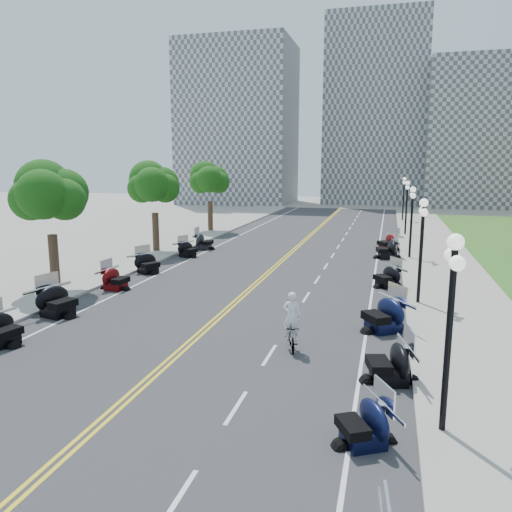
# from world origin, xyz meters

# --- Properties ---
(ground) EXTENTS (160.00, 160.00, 0.00)m
(ground) POSITION_xyz_m (0.00, 0.00, 0.00)
(ground) COLOR gray
(road) EXTENTS (16.00, 90.00, 0.01)m
(road) POSITION_xyz_m (0.00, 10.00, 0.00)
(road) COLOR #333335
(road) RESTS_ON ground
(centerline_yellow_a) EXTENTS (0.12, 90.00, 0.00)m
(centerline_yellow_a) POSITION_xyz_m (-0.12, 10.00, 0.01)
(centerline_yellow_a) COLOR yellow
(centerline_yellow_a) RESTS_ON road
(centerline_yellow_b) EXTENTS (0.12, 90.00, 0.00)m
(centerline_yellow_b) POSITION_xyz_m (0.12, 10.00, 0.01)
(centerline_yellow_b) COLOR yellow
(centerline_yellow_b) RESTS_ON road
(edge_line_north) EXTENTS (0.12, 90.00, 0.00)m
(edge_line_north) POSITION_xyz_m (6.40, 10.00, 0.01)
(edge_line_north) COLOR white
(edge_line_north) RESTS_ON road
(edge_line_south) EXTENTS (0.12, 90.00, 0.00)m
(edge_line_south) POSITION_xyz_m (-6.40, 10.00, 0.01)
(edge_line_south) COLOR white
(edge_line_south) RESTS_ON road
(lane_dash_3) EXTENTS (0.12, 2.00, 0.00)m
(lane_dash_3) POSITION_xyz_m (3.20, -12.00, 0.01)
(lane_dash_3) COLOR white
(lane_dash_3) RESTS_ON road
(lane_dash_4) EXTENTS (0.12, 2.00, 0.00)m
(lane_dash_4) POSITION_xyz_m (3.20, -8.00, 0.01)
(lane_dash_4) COLOR white
(lane_dash_4) RESTS_ON road
(lane_dash_5) EXTENTS (0.12, 2.00, 0.00)m
(lane_dash_5) POSITION_xyz_m (3.20, -4.00, 0.01)
(lane_dash_5) COLOR white
(lane_dash_5) RESTS_ON road
(lane_dash_6) EXTENTS (0.12, 2.00, 0.00)m
(lane_dash_6) POSITION_xyz_m (3.20, 0.00, 0.01)
(lane_dash_6) COLOR white
(lane_dash_6) RESTS_ON road
(lane_dash_7) EXTENTS (0.12, 2.00, 0.00)m
(lane_dash_7) POSITION_xyz_m (3.20, 4.00, 0.01)
(lane_dash_7) COLOR white
(lane_dash_7) RESTS_ON road
(lane_dash_8) EXTENTS (0.12, 2.00, 0.00)m
(lane_dash_8) POSITION_xyz_m (3.20, 8.00, 0.01)
(lane_dash_8) COLOR white
(lane_dash_8) RESTS_ON road
(lane_dash_9) EXTENTS (0.12, 2.00, 0.00)m
(lane_dash_9) POSITION_xyz_m (3.20, 12.00, 0.01)
(lane_dash_9) COLOR white
(lane_dash_9) RESTS_ON road
(lane_dash_10) EXTENTS (0.12, 2.00, 0.00)m
(lane_dash_10) POSITION_xyz_m (3.20, 16.00, 0.01)
(lane_dash_10) COLOR white
(lane_dash_10) RESTS_ON road
(lane_dash_11) EXTENTS (0.12, 2.00, 0.00)m
(lane_dash_11) POSITION_xyz_m (3.20, 20.00, 0.01)
(lane_dash_11) COLOR white
(lane_dash_11) RESTS_ON road
(lane_dash_12) EXTENTS (0.12, 2.00, 0.00)m
(lane_dash_12) POSITION_xyz_m (3.20, 24.00, 0.01)
(lane_dash_12) COLOR white
(lane_dash_12) RESTS_ON road
(lane_dash_13) EXTENTS (0.12, 2.00, 0.00)m
(lane_dash_13) POSITION_xyz_m (3.20, 28.00, 0.01)
(lane_dash_13) COLOR white
(lane_dash_13) RESTS_ON road
(lane_dash_14) EXTENTS (0.12, 2.00, 0.00)m
(lane_dash_14) POSITION_xyz_m (3.20, 32.00, 0.01)
(lane_dash_14) COLOR white
(lane_dash_14) RESTS_ON road
(lane_dash_15) EXTENTS (0.12, 2.00, 0.00)m
(lane_dash_15) POSITION_xyz_m (3.20, 36.00, 0.01)
(lane_dash_15) COLOR white
(lane_dash_15) RESTS_ON road
(lane_dash_16) EXTENTS (0.12, 2.00, 0.00)m
(lane_dash_16) POSITION_xyz_m (3.20, 40.00, 0.01)
(lane_dash_16) COLOR white
(lane_dash_16) RESTS_ON road
(lane_dash_17) EXTENTS (0.12, 2.00, 0.00)m
(lane_dash_17) POSITION_xyz_m (3.20, 44.00, 0.01)
(lane_dash_17) COLOR white
(lane_dash_17) RESTS_ON road
(lane_dash_18) EXTENTS (0.12, 2.00, 0.00)m
(lane_dash_18) POSITION_xyz_m (3.20, 48.00, 0.01)
(lane_dash_18) COLOR white
(lane_dash_18) RESTS_ON road
(lane_dash_19) EXTENTS (0.12, 2.00, 0.00)m
(lane_dash_19) POSITION_xyz_m (3.20, 52.00, 0.01)
(lane_dash_19) COLOR white
(lane_dash_19) RESTS_ON road
(sidewalk_north) EXTENTS (5.00, 90.00, 0.15)m
(sidewalk_north) POSITION_xyz_m (10.50, 10.00, 0.07)
(sidewalk_north) COLOR #9E9991
(sidewalk_north) RESTS_ON ground
(sidewalk_south) EXTENTS (5.00, 90.00, 0.15)m
(sidewalk_south) POSITION_xyz_m (-10.50, 10.00, 0.07)
(sidewalk_south) COLOR #9E9991
(sidewalk_south) RESTS_ON ground
(distant_block_a) EXTENTS (18.00, 14.00, 26.00)m
(distant_block_a) POSITION_xyz_m (-18.00, 62.00, 13.00)
(distant_block_a) COLOR gray
(distant_block_a) RESTS_ON ground
(distant_block_b) EXTENTS (16.00, 12.00, 30.00)m
(distant_block_b) POSITION_xyz_m (4.00, 68.00, 15.00)
(distant_block_b) COLOR gray
(distant_block_b) RESTS_ON ground
(distant_block_c) EXTENTS (20.00, 14.00, 22.00)m
(distant_block_c) POSITION_xyz_m (22.00, 65.00, 11.00)
(distant_block_c) COLOR gray
(distant_block_c) RESTS_ON ground
(street_lamp_1) EXTENTS (0.50, 1.20, 4.90)m
(street_lamp_1) POSITION_xyz_m (8.60, -8.00, 2.60)
(street_lamp_1) COLOR black
(street_lamp_1) RESTS_ON sidewalk_north
(street_lamp_2) EXTENTS (0.50, 1.20, 4.90)m
(street_lamp_2) POSITION_xyz_m (8.60, 4.00, 2.60)
(street_lamp_2) COLOR black
(street_lamp_2) RESTS_ON sidewalk_north
(street_lamp_3) EXTENTS (0.50, 1.20, 4.90)m
(street_lamp_3) POSITION_xyz_m (8.60, 16.00, 2.60)
(street_lamp_3) COLOR black
(street_lamp_3) RESTS_ON sidewalk_north
(street_lamp_4) EXTENTS (0.50, 1.20, 4.90)m
(street_lamp_4) POSITION_xyz_m (8.60, 28.00, 2.60)
(street_lamp_4) COLOR black
(street_lamp_4) RESTS_ON sidewalk_north
(street_lamp_5) EXTENTS (0.50, 1.20, 4.90)m
(street_lamp_5) POSITION_xyz_m (8.60, 40.00, 2.60)
(street_lamp_5) COLOR black
(street_lamp_5) RESTS_ON sidewalk_north
(tree_2) EXTENTS (4.80, 4.80, 9.20)m
(tree_2) POSITION_xyz_m (-10.00, 2.00, 4.75)
(tree_2) COLOR #235619
(tree_2) RESTS_ON sidewalk_south
(tree_3) EXTENTS (4.80, 4.80, 9.20)m
(tree_3) POSITION_xyz_m (-10.00, 14.00, 4.75)
(tree_3) COLOR #235619
(tree_3) RESTS_ON sidewalk_south
(tree_4) EXTENTS (4.80, 4.80, 9.20)m
(tree_4) POSITION_xyz_m (-10.00, 26.00, 4.75)
(tree_4) COLOR #235619
(tree_4) RESTS_ON sidewalk_south
(motorcycle_n_3) EXTENTS (2.41, 2.41, 1.24)m
(motorcycle_n_3) POSITION_xyz_m (6.71, -8.97, 0.62)
(motorcycle_n_3) COLOR black
(motorcycle_n_3) RESTS_ON road
(motorcycle_n_4) EXTENTS (2.46, 2.46, 1.42)m
(motorcycle_n_4) POSITION_xyz_m (7.29, -5.20, 0.71)
(motorcycle_n_4) COLOR black
(motorcycle_n_4) RESTS_ON road
(motorcycle_n_5) EXTENTS (3.06, 3.06, 1.54)m
(motorcycle_n_5) POSITION_xyz_m (7.04, -0.30, 0.77)
(motorcycle_n_5) COLOR black
(motorcycle_n_5) RESTS_ON road
(motorcycle_n_7) EXTENTS (2.61, 2.61, 1.31)m
(motorcycle_n_7) POSITION_xyz_m (7.14, 7.27, 0.66)
(motorcycle_n_7) COLOR black
(motorcycle_n_7) RESTS_ON road
(motorcycle_n_9) EXTENTS (2.58, 2.58, 1.52)m
(motorcycle_n_9) POSITION_xyz_m (7.05, 15.85, 0.76)
(motorcycle_n_9) COLOR black
(motorcycle_n_9) RESTS_ON road
(motorcycle_n_10) EXTENTS (2.89, 2.89, 1.47)m
(motorcycle_n_10) POSITION_xyz_m (7.10, 19.23, 0.73)
(motorcycle_n_10) COLOR #590A0C
(motorcycle_n_10) RESTS_ON road
(motorcycle_s_4) EXTENTS (2.29, 2.29, 1.36)m
(motorcycle_s_4) POSITION_xyz_m (-6.71, -5.62, 0.68)
(motorcycle_s_4) COLOR black
(motorcycle_s_4) RESTS_ON road
(motorcycle_s_5) EXTENTS (2.65, 2.65, 1.52)m
(motorcycle_s_5) POSITION_xyz_m (-6.97, -1.96, 0.76)
(motorcycle_s_5) COLOR black
(motorcycle_s_5) RESTS_ON road
(motorcycle_s_6) EXTENTS (1.99, 1.99, 1.32)m
(motorcycle_s_6) POSITION_xyz_m (-6.96, 2.93, 0.66)
(motorcycle_s_6) COLOR #590A0C
(motorcycle_s_6) RESTS_ON road
(motorcycle_s_7) EXTENTS (2.66, 2.66, 1.36)m
(motorcycle_s_7) POSITION_xyz_m (-7.20, 7.13, 0.68)
(motorcycle_s_7) COLOR black
(motorcycle_s_7) RESTS_ON road
(motorcycle_s_8) EXTENTS (2.36, 2.36, 1.24)m
(motorcycle_s_8) POSITION_xyz_m (-6.89, 12.74, 0.62)
(motorcycle_s_8) COLOR black
(motorcycle_s_8) RESTS_ON road
(motorcycle_s_9) EXTENTS (2.10, 2.10, 1.41)m
(motorcycle_s_9) POSITION_xyz_m (-6.92, 16.07, 0.71)
(motorcycle_s_9) COLOR black
(motorcycle_s_9) RESTS_ON road
(bicycle) EXTENTS (0.90, 1.68, 0.97)m
(bicycle) POSITION_xyz_m (3.85, -3.28, 0.49)
(bicycle) COLOR #A51414
(bicycle) RESTS_ON road
(cyclist_rider) EXTENTS (0.67, 0.44, 1.83)m
(cyclist_rider) POSITION_xyz_m (3.85, -3.28, 1.89)
(cyclist_rider) COLOR silver
(cyclist_rider) RESTS_ON bicycle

